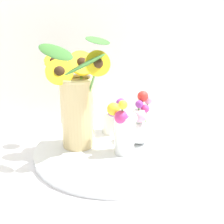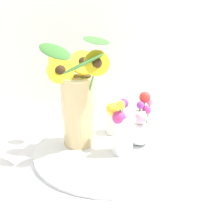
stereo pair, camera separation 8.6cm
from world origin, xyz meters
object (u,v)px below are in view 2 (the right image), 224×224
at_px(serving_tray, 112,149).
at_px(vase_bulb_right, 141,126).
at_px(mason_jar_sunflowers, 78,103).
at_px(vase_small_center, 122,129).
at_px(vase_small_back, 116,119).

relative_size(serving_tray, vase_bulb_right, 2.89).
bearing_deg(mason_jar_sunflowers, vase_small_center, -38.17).
bearing_deg(vase_bulb_right, vase_small_center, -148.84).
bearing_deg(vase_small_center, vase_small_back, 82.21).
xyz_separation_m(mason_jar_sunflowers, vase_bulb_right, (0.21, -0.05, -0.08)).
xyz_separation_m(serving_tray, vase_small_center, (0.02, -0.05, 0.09)).
height_order(vase_small_center, vase_small_back, vase_small_center).
distance_m(serving_tray, vase_small_center, 0.11).
distance_m(serving_tray, mason_jar_sunflowers, 0.20).
height_order(serving_tray, vase_small_center, vase_small_center).
height_order(vase_bulb_right, vase_small_back, vase_bulb_right).
xyz_separation_m(serving_tray, vase_bulb_right, (0.10, -0.00, 0.08)).
height_order(serving_tray, vase_small_back, vase_small_back).
height_order(mason_jar_sunflowers, vase_small_center, mason_jar_sunflowers).
bearing_deg(vase_small_back, serving_tray, -110.50).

